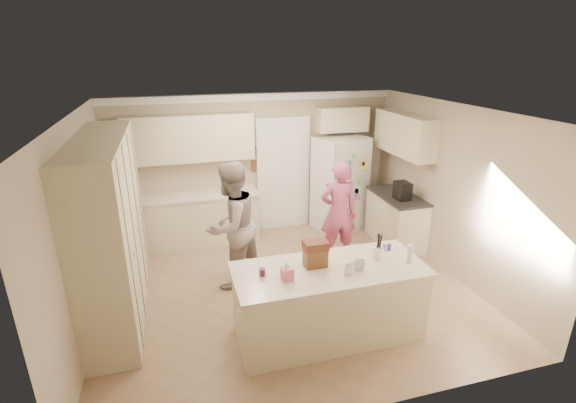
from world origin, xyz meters
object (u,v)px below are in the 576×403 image
object	(u,v)px
coffee_maker	(402,191)
teen_girl	(338,212)
teen_boy	(231,226)
tissue_box	(287,273)
dollhouse_body	(315,257)
utensil_crock	(379,253)
island_base	(329,303)
refrigerator	(340,184)

from	to	relation	value
coffee_maker	teen_girl	size ratio (longest dim) A/B	0.18
teen_boy	teen_girl	size ratio (longest dim) A/B	1.12
tissue_box	dollhouse_body	bearing A→B (deg)	26.57
utensil_crock	island_base	bearing A→B (deg)	-175.60
coffee_maker	tissue_box	distance (m)	3.28
island_base	teen_boy	xyz separation A→B (m)	(-0.93, 1.51, 0.50)
teen_girl	coffee_maker	bearing A→B (deg)	-172.17
refrigerator	coffee_maker	world-z (taller)	refrigerator
refrigerator	island_base	xyz separation A→B (m)	(-1.38, -3.03, -0.46)
island_base	tissue_box	world-z (taller)	tissue_box
teen_girl	utensil_crock	bearing A→B (deg)	87.05
coffee_maker	teen_girl	bearing A→B (deg)	-175.74
refrigerator	island_base	distance (m)	3.37
utensil_crock	coffee_maker	bearing A→B (deg)	52.88
coffee_maker	dollhouse_body	bearing A→B (deg)	-140.71
utensil_crock	refrigerator	bearing A→B (deg)	76.22
tissue_box	utensil_crock	bearing A→B (deg)	7.13
island_base	tissue_box	size ratio (longest dim) A/B	15.71
dollhouse_body	coffee_maker	bearing A→B (deg)	39.29
dollhouse_body	teen_boy	xyz separation A→B (m)	(-0.78, 1.41, -0.09)
coffee_maker	island_base	xyz separation A→B (m)	(-2.05, -1.90, -0.63)
refrigerator	dollhouse_body	distance (m)	3.31
island_base	utensil_crock	size ratio (longest dim) A/B	14.67
utensil_crock	tissue_box	world-z (taller)	utensil_crock
utensil_crock	dollhouse_body	world-z (taller)	dollhouse_body
refrigerator	teen_boy	size ratio (longest dim) A/B	0.96
coffee_maker	dollhouse_body	size ratio (longest dim) A/B	1.15
refrigerator	teen_boy	xyz separation A→B (m)	(-2.31, -1.52, 0.04)
utensil_crock	teen_girl	distance (m)	1.78
refrigerator	tissue_box	distance (m)	3.68
island_base	teen_boy	size ratio (longest dim) A/B	1.17
dollhouse_body	tissue_box	bearing A→B (deg)	-153.43
island_base	utensil_crock	bearing A→B (deg)	4.40
refrigerator	dollhouse_body	size ratio (longest dim) A/B	6.92
utensil_crock	teen_girl	size ratio (longest dim) A/B	0.09
dollhouse_body	refrigerator	bearing A→B (deg)	62.43
coffee_maker	utensil_crock	distance (m)	2.32
refrigerator	teen_girl	distance (m)	1.33
tissue_box	teen_girl	distance (m)	2.37
teen_boy	dollhouse_body	bearing A→B (deg)	78.08
utensil_crock	tissue_box	bearing A→B (deg)	-172.87
dollhouse_body	island_base	bearing A→B (deg)	-33.69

